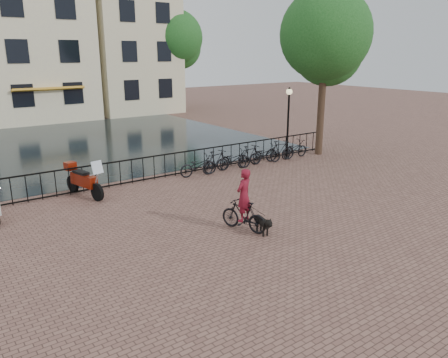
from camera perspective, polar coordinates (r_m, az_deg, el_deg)
ground at (r=12.36m, az=8.23°, el=-8.53°), size 100.00×100.00×0.00m
canal_water at (r=26.99m, az=-18.06°, el=4.45°), size 20.00×20.00×0.00m
railing at (r=18.43m, az=-9.11°, el=1.45°), size 20.00×0.05×1.02m
canal_house_mid at (r=38.92m, az=-24.21°, el=15.99°), size 8.00×9.50×11.80m
canal_house_right at (r=41.41m, az=-12.97°, el=17.93°), size 7.00×9.00×13.30m
tree_near_right at (r=22.95m, az=13.14°, el=17.92°), size 4.48×4.48×8.24m
tree_far_right at (r=40.27m, az=-6.37°, el=17.86°), size 4.76×4.76×8.76m
lamp_post at (r=21.88m, az=8.42°, el=8.81°), size 0.30×0.30×3.45m
cyclist at (r=12.91m, az=2.59°, el=-3.23°), size 0.95×1.69×2.22m
dog at (r=12.90m, az=5.03°, el=-5.90°), size 0.47×0.91×0.59m
motorcycle at (r=16.79m, az=-17.87°, el=0.31°), size 1.00×2.19×1.52m
parked_bike_0 at (r=18.79m, az=-3.37°, el=1.75°), size 1.77×0.78×0.90m
parked_bike_1 at (r=19.28m, az=-0.99°, el=2.30°), size 1.72×0.72×1.00m
parked_bike_2 at (r=19.83m, az=1.27°, el=2.55°), size 1.79×0.86×0.90m
parked_bike_3 at (r=20.39m, az=3.41°, el=3.05°), size 1.71×0.70×1.00m
parked_bike_4 at (r=21.00m, az=5.42°, el=3.26°), size 1.79×0.85×0.90m
parked_bike_5 at (r=21.61m, az=7.34°, el=3.70°), size 1.71×0.71×1.00m
parked_bike_6 at (r=22.27m, az=9.13°, el=3.87°), size 1.73×0.64×0.90m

